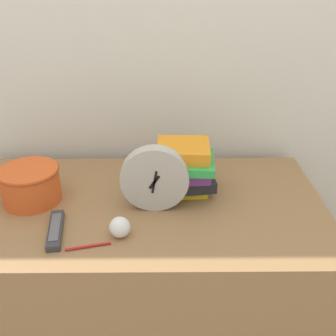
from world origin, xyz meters
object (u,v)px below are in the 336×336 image
object	(u,v)px
pen	(88,246)
tv_remote	(56,230)
desk_clock	(155,179)
basket	(30,183)
book_stack	(180,169)
crumpled_paper_ball	(120,227)

from	to	relation	value
pen	tv_remote	bearing A→B (deg)	147.42
desk_clock	pen	size ratio (longest dim) A/B	1.72
basket	tv_remote	world-z (taller)	basket
book_stack	basket	world-z (taller)	book_stack
desk_clock	basket	distance (m)	0.42
desk_clock	pen	xyz separation A→B (m)	(-0.18, -0.20, -0.10)
desk_clock	tv_remote	world-z (taller)	desk_clock
tv_remote	book_stack	bearing A→B (deg)	31.50
desk_clock	tv_remote	xyz separation A→B (m)	(-0.29, -0.13, -0.10)
tv_remote	pen	distance (m)	0.13
tv_remote	desk_clock	bearing A→B (deg)	24.12
tv_remote	pen	size ratio (longest dim) A/B	1.47
basket	pen	xyz separation A→B (m)	(0.23, -0.25, -0.06)
book_stack	tv_remote	bearing A→B (deg)	-148.50
tv_remote	pen	xyz separation A→B (m)	(0.11, -0.07, -0.01)
book_stack	tv_remote	distance (m)	0.44
crumpled_paper_ball	pen	world-z (taller)	crumpled_paper_ball
basket	pen	size ratio (longest dim) A/B	1.59
basket	tv_remote	size ratio (longest dim) A/B	1.08
desk_clock	tv_remote	distance (m)	0.33
desk_clock	basket	xyz separation A→B (m)	(-0.41, 0.05, -0.04)
tv_remote	crumpled_paper_ball	bearing A→B (deg)	-4.77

